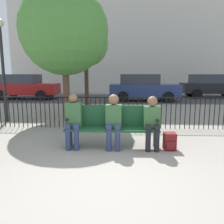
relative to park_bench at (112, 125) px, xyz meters
name	(u,v)px	position (x,y,z in m)	size (l,w,h in m)	color
ground_plane	(107,185)	(0.00, -1.76, -0.50)	(80.00, 80.00, 0.00)	gray
park_bench	(112,125)	(0.00, 0.00, 0.00)	(2.03, 0.45, 0.92)	#194728
seated_person_0	(73,118)	(-0.83, -0.13, 0.16)	(0.34, 0.39, 1.19)	navy
seated_person_1	(114,118)	(0.04, -0.13, 0.17)	(0.34, 0.39, 1.18)	navy
seated_person_2	(152,120)	(0.85, -0.13, 0.15)	(0.34, 0.39, 1.15)	black
backpack	(170,141)	(1.24, -0.15, -0.32)	(0.26, 0.27, 0.37)	maroon
fence_railing	(114,110)	(-0.02, 1.71, 0.06)	(9.01, 0.03, 0.95)	black
tree_0	(64,31)	(-1.84, 3.22, 2.60)	(3.10, 3.10, 4.66)	brown
tree_1	(86,44)	(-1.51, 5.84, 2.50)	(2.11, 2.11, 4.08)	#422D1E
lamp_post	(2,54)	(-3.74, 2.48, 1.76)	(0.28, 0.28, 3.38)	black
street_surface	(119,98)	(0.00, 10.24, -0.50)	(24.00, 6.00, 0.01)	#3D3D3F
parked_car_0	(143,87)	(1.48, 8.81, 0.34)	(4.20, 1.94, 1.62)	navy
parked_car_1	(24,86)	(-6.24, 9.44, 0.34)	(4.20, 1.94, 1.62)	maroon
parked_car_2	(211,86)	(6.44, 10.97, 0.34)	(4.20, 1.94, 1.62)	black
building_facade	(121,7)	(0.00, 18.24, 7.68)	(20.00, 6.00, 16.36)	beige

